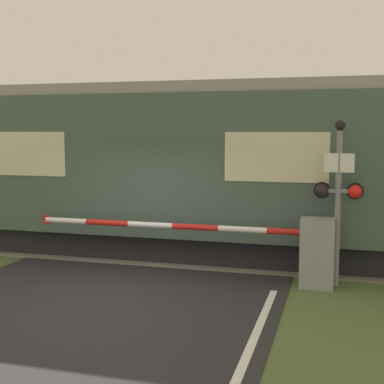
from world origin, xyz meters
The scene contains 5 objects.
ground_plane centered at (0.00, 0.00, 0.00)m, with size 80.00×80.00×0.00m, color #4C6033.
track_bed centered at (0.00, 3.65, 0.02)m, with size 36.00×3.20×0.13m.
train centered at (-2.93, 3.65, 1.96)m, with size 19.92×3.12×3.82m.
crossing_barrier centered at (2.93, 1.50, 0.69)m, with size 5.85×0.44×1.26m.
signal_post centered at (3.72, 1.68, 1.71)m, with size 0.88×0.26×3.00m.
Camera 1 is at (3.74, -8.17, 2.83)m, focal length 50.00 mm.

